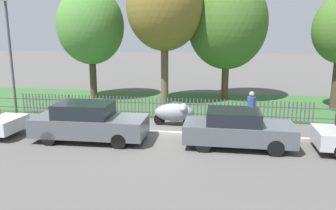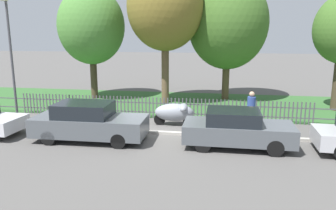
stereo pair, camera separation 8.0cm
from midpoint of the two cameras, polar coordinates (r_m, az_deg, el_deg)
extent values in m
plane|color=#565451|center=(14.11, -3.54, -5.06)|extent=(120.00, 120.00, 0.00)
cube|color=#B2ADA3|center=(14.18, -3.45, -4.71)|extent=(32.88, 0.20, 0.12)
cube|color=#33602D|center=(20.21, 0.51, 0.34)|extent=(32.88, 7.51, 0.01)
cube|color=#4C4C51|center=(16.56, -1.49, -1.31)|extent=(32.88, 0.03, 0.05)
cube|color=#4C4C51|center=(16.45, -1.50, 0.30)|extent=(32.88, 0.03, 0.05)
cube|color=#4C4C51|center=(19.27, -23.64, 0.32)|extent=(0.06, 0.03, 1.08)
cube|color=#4C4C51|center=(19.16, -23.17, 0.30)|extent=(0.06, 0.03, 1.08)
cube|color=#4C4C51|center=(19.07, -22.70, 0.28)|extent=(0.06, 0.03, 1.08)
cube|color=#4C4C51|center=(18.97, -22.22, 0.26)|extent=(0.06, 0.03, 1.08)
cube|color=#4C4C51|center=(18.87, -21.73, 0.25)|extent=(0.06, 0.03, 1.08)
cube|color=#4C4C51|center=(18.78, -21.24, 0.23)|extent=(0.06, 0.03, 1.08)
cube|color=#4C4C51|center=(18.68, -20.75, 0.21)|extent=(0.06, 0.03, 1.08)
cube|color=#4C4C51|center=(18.59, -20.25, 0.19)|extent=(0.06, 0.03, 1.08)
cube|color=#4C4C51|center=(18.50, -19.74, 0.17)|extent=(0.06, 0.03, 1.08)
cube|color=#4C4C51|center=(18.41, -19.23, 0.15)|extent=(0.06, 0.03, 1.08)
cube|color=#4C4C51|center=(18.32, -18.72, 0.13)|extent=(0.06, 0.03, 1.08)
cube|color=#4C4C51|center=(18.23, -18.20, 0.11)|extent=(0.06, 0.03, 1.08)
cube|color=#4C4C51|center=(18.15, -17.68, 0.09)|extent=(0.06, 0.03, 1.08)
cube|color=#4C4C51|center=(18.06, -17.15, 0.07)|extent=(0.06, 0.03, 1.08)
cube|color=#4C4C51|center=(17.98, -16.61, 0.05)|extent=(0.06, 0.03, 1.08)
cube|color=#4C4C51|center=(17.90, -16.07, 0.03)|extent=(0.06, 0.03, 1.08)
cube|color=#4C4C51|center=(17.82, -15.53, 0.01)|extent=(0.06, 0.03, 1.08)
cube|color=#4C4C51|center=(17.74, -14.98, -0.01)|extent=(0.06, 0.03, 1.08)
cube|color=#4C4C51|center=(17.67, -14.43, -0.04)|extent=(0.06, 0.03, 1.08)
cube|color=#4C4C51|center=(17.60, -13.87, -0.06)|extent=(0.06, 0.03, 1.08)
cube|color=#4C4C51|center=(17.52, -13.31, -0.08)|extent=(0.06, 0.03, 1.08)
cube|color=#4C4C51|center=(17.45, -12.74, -0.10)|extent=(0.06, 0.03, 1.08)
cube|color=#4C4C51|center=(17.38, -12.17, -0.12)|extent=(0.06, 0.03, 1.08)
cube|color=#4C4C51|center=(17.32, -11.59, -0.14)|extent=(0.06, 0.03, 1.08)
cube|color=#4C4C51|center=(17.25, -11.01, -0.17)|extent=(0.06, 0.03, 1.08)
cube|color=#4C4C51|center=(17.19, -10.43, -0.19)|extent=(0.06, 0.03, 1.08)
cube|color=#4C4C51|center=(17.13, -9.84, -0.21)|extent=(0.06, 0.03, 1.08)
cube|color=#4C4C51|center=(17.07, -9.24, -0.23)|extent=(0.06, 0.03, 1.08)
cube|color=#4C4C51|center=(17.01, -8.65, -0.26)|extent=(0.06, 0.03, 1.08)
cube|color=#4C4C51|center=(16.95, -8.04, -0.28)|extent=(0.06, 0.03, 1.08)
cube|color=#4C4C51|center=(16.90, -7.44, -0.30)|extent=(0.06, 0.03, 1.08)
cube|color=#4C4C51|center=(16.84, -6.83, -0.33)|extent=(0.06, 0.03, 1.08)
cube|color=#4C4C51|center=(16.79, -6.21, -0.35)|extent=(0.06, 0.03, 1.08)
cube|color=#4C4C51|center=(16.74, -5.60, -0.37)|extent=(0.06, 0.03, 1.08)
cube|color=#4C4C51|center=(16.70, -4.98, -0.40)|extent=(0.06, 0.03, 1.08)
cube|color=#4C4C51|center=(16.65, -4.35, -0.42)|extent=(0.06, 0.03, 1.08)
cube|color=#4C4C51|center=(16.61, -3.73, -0.44)|extent=(0.06, 0.03, 1.08)
cube|color=#4C4C51|center=(16.57, -3.10, -0.47)|extent=(0.06, 0.03, 1.08)
cube|color=#4C4C51|center=(16.53, -2.46, -0.49)|extent=(0.06, 0.03, 1.08)
cube|color=#4C4C51|center=(16.49, -1.83, -0.52)|extent=(0.06, 0.03, 1.08)
cube|color=#4C4C51|center=(16.46, -1.19, -0.54)|extent=(0.06, 0.03, 1.08)
cube|color=#4C4C51|center=(16.43, -0.55, -0.56)|extent=(0.06, 0.03, 1.08)
cube|color=#4C4C51|center=(16.40, 0.10, -0.59)|extent=(0.06, 0.03, 1.08)
cube|color=#4C4C51|center=(16.37, 0.74, -0.61)|extent=(0.06, 0.03, 1.08)
cube|color=#4C4C51|center=(16.34, 1.39, -0.64)|extent=(0.06, 0.03, 1.08)
cube|color=#4C4C51|center=(16.32, 2.04, -0.66)|extent=(0.06, 0.03, 1.08)
cube|color=#4C4C51|center=(16.30, 2.70, -0.68)|extent=(0.06, 0.03, 1.08)
cube|color=#4C4C51|center=(16.28, 3.35, -0.71)|extent=(0.06, 0.03, 1.08)
cube|color=#4C4C51|center=(16.26, 4.01, -0.73)|extent=(0.06, 0.03, 1.08)
cube|color=#4C4C51|center=(16.24, 4.66, -0.76)|extent=(0.06, 0.03, 1.08)
cube|color=#4C4C51|center=(16.23, 5.32, -0.78)|extent=(0.06, 0.03, 1.08)
cube|color=#4C4C51|center=(16.22, 5.98, -0.80)|extent=(0.06, 0.03, 1.08)
cube|color=#4C4C51|center=(16.21, 6.64, -0.83)|extent=(0.06, 0.03, 1.08)
cube|color=#4C4C51|center=(16.20, 7.30, -0.85)|extent=(0.06, 0.03, 1.08)
cube|color=#4C4C51|center=(16.20, 7.96, -0.87)|extent=(0.06, 0.03, 1.08)
cube|color=#4C4C51|center=(16.19, 8.62, -0.90)|extent=(0.06, 0.03, 1.08)
cube|color=#4C4C51|center=(16.19, 9.29, -0.92)|extent=(0.06, 0.03, 1.08)
cube|color=#4C4C51|center=(16.19, 9.95, -0.94)|extent=(0.06, 0.03, 1.08)
cube|color=#4C4C51|center=(16.20, 10.61, -0.97)|extent=(0.06, 0.03, 1.08)
cube|color=#4C4C51|center=(16.20, 11.27, -0.99)|extent=(0.06, 0.03, 1.08)
cube|color=#4C4C51|center=(16.21, 11.93, -1.01)|extent=(0.06, 0.03, 1.08)
cube|color=#4C4C51|center=(16.22, 12.59, -1.03)|extent=(0.06, 0.03, 1.08)
cube|color=#4C4C51|center=(16.23, 13.25, -1.06)|extent=(0.06, 0.03, 1.08)
cube|color=#4C4C51|center=(16.25, 13.91, -1.08)|extent=(0.06, 0.03, 1.08)
cube|color=#4C4C51|center=(16.27, 14.56, -1.10)|extent=(0.06, 0.03, 1.08)
cube|color=#4C4C51|center=(16.28, 15.22, -1.12)|extent=(0.06, 0.03, 1.08)
cube|color=#4C4C51|center=(16.31, 15.87, -1.14)|extent=(0.06, 0.03, 1.08)
cube|color=#4C4C51|center=(16.33, 16.53, -1.17)|extent=(0.06, 0.03, 1.08)
cube|color=#4C4C51|center=(16.35, 17.18, -1.19)|extent=(0.06, 0.03, 1.08)
cube|color=#4C4C51|center=(16.38, 17.82, -1.21)|extent=(0.06, 0.03, 1.08)
cube|color=#4C4C51|center=(16.41, 18.47, -1.23)|extent=(0.06, 0.03, 1.08)
cube|color=#4C4C51|center=(16.44, 19.11, -1.25)|extent=(0.06, 0.03, 1.08)
cube|color=#4C4C51|center=(16.48, 19.75, -1.27)|extent=(0.06, 0.03, 1.08)
cube|color=#4C4C51|center=(16.51, 20.39, -1.29)|extent=(0.06, 0.03, 1.08)
cube|color=#4C4C51|center=(16.55, 21.03, -1.31)|extent=(0.06, 0.03, 1.08)
cube|color=#4C4C51|center=(16.59, 21.66, -1.33)|extent=(0.06, 0.03, 1.08)
cube|color=#4C4C51|center=(16.63, 22.29, -1.35)|extent=(0.06, 0.03, 1.08)
cube|color=#4C4C51|center=(16.67, 22.91, -1.37)|extent=(0.06, 0.03, 1.08)
cube|color=#4C4C51|center=(16.72, 23.54, -1.39)|extent=(0.06, 0.03, 1.08)
cube|color=#4C4C51|center=(16.77, 24.16, -1.40)|extent=(0.06, 0.03, 1.08)
cylinder|color=black|center=(15.95, -25.28, -3.01)|extent=(0.64, 0.16, 0.63)
cube|color=#51565B|center=(13.47, -13.24, -3.50)|extent=(4.52, 1.85, 0.74)
cube|color=black|center=(13.40, -14.27, -0.78)|extent=(2.19, 1.62, 0.56)
cylinder|color=black|center=(13.88, -6.59, -4.18)|extent=(0.58, 0.15, 0.58)
cylinder|color=black|center=(12.40, -8.48, -6.27)|extent=(0.58, 0.15, 0.58)
cylinder|color=black|center=(14.81, -17.08, -3.58)|extent=(0.58, 0.15, 0.58)
cylinder|color=black|center=(13.44, -19.98, -5.42)|extent=(0.58, 0.15, 0.58)
cube|color=#51565B|center=(12.64, 12.26, -4.61)|extent=(4.08, 1.75, 0.68)
cube|color=black|center=(12.47, 11.45, -2.00)|extent=(1.96, 1.57, 0.50)
cylinder|color=black|center=(13.61, 17.39, -4.97)|extent=(0.60, 0.14, 0.60)
cylinder|color=black|center=(12.11, 18.38, -7.20)|extent=(0.60, 0.14, 0.60)
cylinder|color=black|center=(13.48, 6.69, -4.63)|extent=(0.60, 0.14, 0.60)
cylinder|color=black|center=(11.97, 6.28, -6.85)|extent=(0.60, 0.14, 0.60)
cylinder|color=black|center=(14.00, 26.59, -5.20)|extent=(0.63, 0.16, 0.62)
cylinder|color=black|center=(15.33, 3.78, -2.59)|extent=(0.54, 0.15, 0.54)
cylinder|color=black|center=(15.39, -1.32, -2.51)|extent=(0.54, 0.15, 0.54)
ellipsoid|color=gray|center=(15.26, 1.24, -1.28)|extent=(1.87, 0.91, 0.83)
ellipsoid|color=gray|center=(15.19, 2.85, -0.49)|extent=(0.50, 0.97, 0.38)
cylinder|color=#473828|center=(22.07, -12.71, 5.45)|extent=(0.44, 0.44, 3.34)
ellipsoid|color=#4C8438|center=(21.93, -13.09, 13.27)|extent=(4.22, 4.22, 4.86)
cylinder|color=brown|center=(20.07, -0.37, 6.51)|extent=(0.45, 0.45, 4.34)
ellipsoid|color=olive|center=(20.02, -0.39, 16.79)|extent=(4.50, 4.50, 5.18)
cylinder|color=brown|center=(21.57, 10.15, 5.29)|extent=(0.45, 0.45, 3.26)
ellipsoid|color=#426B28|center=(21.42, 10.48, 13.84)|extent=(5.01, 5.01, 5.76)
cylinder|color=#7F6B51|center=(14.75, 14.12, -2.91)|extent=(0.16, 0.16, 0.86)
cylinder|color=#7F6B51|center=(14.98, 14.47, -2.70)|extent=(0.16, 0.16, 0.86)
cylinder|color=#334C93|center=(14.69, 14.46, 0.10)|extent=(0.48, 0.48, 0.68)
sphere|color=tan|center=(14.60, 14.55, 1.84)|extent=(0.23, 0.23, 0.23)
cylinder|color=#47474C|center=(16.77, -25.36, 6.34)|extent=(0.11, 0.11, 5.60)
camera|label=1|loc=(0.04, -89.84, 0.03)|focal=35.00mm
camera|label=2|loc=(0.04, 90.16, -0.03)|focal=35.00mm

